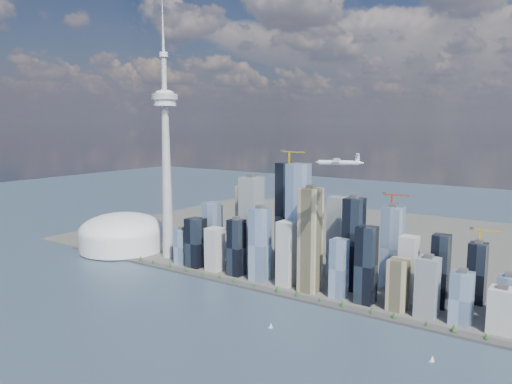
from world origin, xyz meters
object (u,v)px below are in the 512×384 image
Objects in this scene: needle_tower at (166,153)px; sailboat_east at (432,360)px; dome_stadium at (122,234)px; airplane at (339,162)px; sailboat_west at (271,326)px.

needle_tower is 682.90m from sailboat_east.
dome_stadium is 625.68m from airplane.
needle_tower is 241.40m from dome_stadium.
needle_tower is 497.58m from sailboat_west.
dome_stadium is 777.12m from sailboat_east.
needle_tower is 7.93× the size of airplane.
airplane is 305.49m from sailboat_east.
sailboat_west is 0.99× the size of sailboat_east.
airplane is 7.10× the size of sailboat_west.
airplane is 267.62m from sailboat_west.
sailboat_east reaches higher than sailboat_west.
sailboat_west is (536.10, -181.16, -36.30)m from dome_stadium.
airplane reaches higher than dome_stadium.
airplane reaches higher than sailboat_west.
sailboat_east is at bearing -7.21° from sailboat_west.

